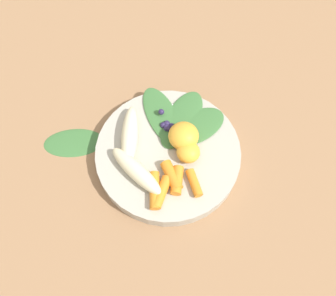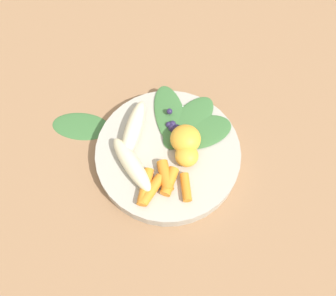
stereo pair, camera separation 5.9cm
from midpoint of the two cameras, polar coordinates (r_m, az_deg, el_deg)
name	(u,v)px [view 2 (the right image)]	position (r m, az deg, el deg)	size (l,w,h in m)	color
ground_plane	(168,157)	(0.67, 2.51, -1.70)	(2.40, 2.40, 0.00)	#99704C
bowl	(168,154)	(0.66, 2.56, -1.18)	(0.26, 0.26, 0.03)	#B2AD9E
banana_peeled_left	(132,164)	(0.62, -2.94, -2.83)	(0.12, 0.03, 0.03)	beige
banana_peeled_right	(134,129)	(0.65, -2.79, 2.80)	(0.12, 0.03, 0.03)	beige
orange_segment_near	(185,139)	(0.64, 5.39, 1.18)	(0.05, 0.05, 0.04)	#F4A833
orange_segment_far	(187,156)	(0.63, 5.62, -1.45)	(0.04, 0.04, 0.03)	#F4A833
carrot_front	(145,187)	(0.61, -0.77, -6.33)	(0.02, 0.02, 0.06)	orange
carrot_mid_left	(152,190)	(0.61, 0.25, -6.78)	(0.02, 0.02, 0.06)	orange
carrot_mid_right	(165,176)	(0.62, 2.30, -4.60)	(0.02, 0.02, 0.05)	orange
carrot_rear	(170,181)	(0.62, 3.01, -5.47)	(0.02, 0.02, 0.05)	orange
carrot_small	(186,187)	(0.62, 5.57, -6.35)	(0.02, 0.02, 0.05)	orange
blueberry_pile	(175,127)	(0.66, 3.65, 3.00)	(0.04, 0.06, 0.03)	#2D234C
coconut_shred_patch	(178,116)	(0.68, 4.04, 4.69)	(0.05, 0.05, 0.00)	white
kale_leaf_left	(201,132)	(0.67, 7.73, 2.25)	(0.12, 0.06, 0.01)	#3D7038
kale_leaf_right	(189,122)	(0.68, 5.76, 3.80)	(0.13, 0.06, 0.01)	#3D7038
kale_leaf_rear	(170,116)	(0.68, 2.86, 4.83)	(0.14, 0.06, 0.01)	#3D7038
kale_leaf_stray	(81,126)	(0.72, -11.11, 3.22)	(0.11, 0.06, 0.01)	#3D7038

